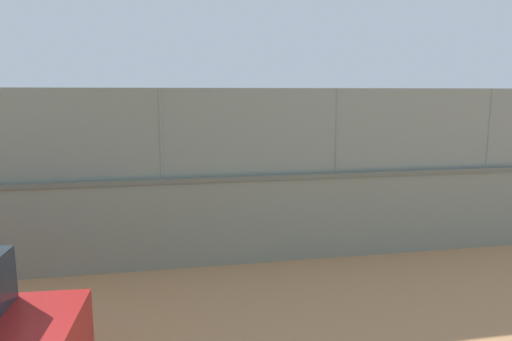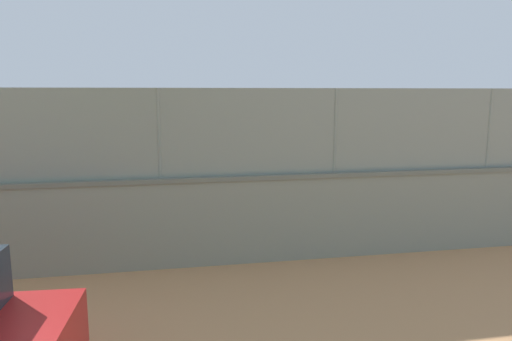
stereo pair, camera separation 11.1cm
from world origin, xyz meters
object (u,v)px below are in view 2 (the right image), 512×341
at_px(player_crossing_court, 298,161).
at_px(player_baseline_waiting, 393,183).
at_px(player_foreground_swinging, 164,167).
at_px(sports_ball, 353,197).
at_px(spare_ball_by_wall, 103,237).

relative_size(player_crossing_court, player_baseline_waiting, 1.04).
bearing_deg(player_foreground_swinging, sports_ball, 166.13).
distance_m(player_baseline_waiting, spare_ball_by_wall, 7.20).
relative_size(player_foreground_swinging, player_baseline_waiting, 1.10).
xyz_separation_m(player_baseline_waiting, sports_ball, (0.17, -2.05, -0.81)).
relative_size(player_crossing_court, spare_ball_by_wall, 9.96).
relative_size(player_crossing_court, player_foreground_swinging, 0.95).
bearing_deg(spare_ball_by_wall, player_crossing_court, -142.10).
relative_size(player_baseline_waiting, spare_ball_by_wall, 9.55).
bearing_deg(player_baseline_waiting, spare_ball_by_wall, 3.53).
distance_m(player_crossing_court, player_baseline_waiting, 4.32).
relative_size(player_foreground_swinging, spare_ball_by_wall, 10.52).
distance_m(player_foreground_swinging, sports_ball, 5.77).
distance_m(player_crossing_court, spare_ball_by_wall, 7.49).
height_order(player_crossing_court, spare_ball_by_wall, player_crossing_court).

